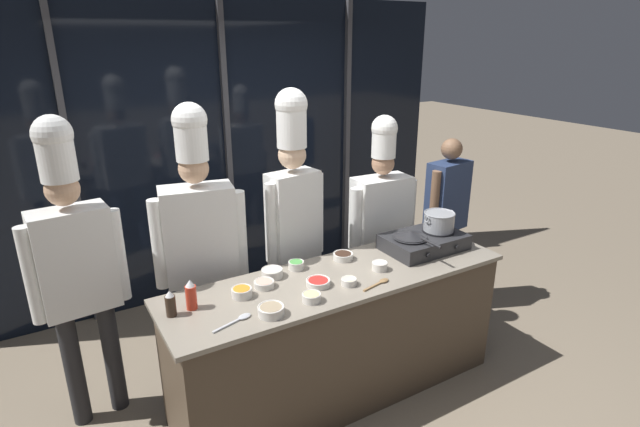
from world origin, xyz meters
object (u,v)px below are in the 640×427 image
(squeeze_bottle_chili, at_px, (191,295))
(prep_bowl_bean_sprouts, at_px, (272,272))
(prep_bowl_mushrooms, at_px, (271,310))
(prep_bowl_shrimp, at_px, (264,283))
(prep_bowl_bell_pepper, at_px, (318,282))
(prep_bowl_noodles, at_px, (349,281))
(chef_pastry, at_px, (381,216))
(prep_bowl_scallions, at_px, (296,265))
(serving_spoon_solid, at_px, (381,282))
(prep_bowl_ginger, at_px, (311,297))
(prep_bowl_onion, at_px, (380,265))
(person_guest, at_px, (447,207))
(stock_pot, at_px, (439,221))
(chef_head, at_px, (75,257))
(squeeze_bottle_soy, at_px, (171,304))
(prep_bowl_carrots, at_px, (242,292))
(chef_sous, at_px, (199,234))
(prep_bowl_soy_glaze, at_px, (343,256))
(serving_spoon_slotted, at_px, (240,319))
(frying_pan, at_px, (411,235))
(chef_line, at_px, (293,205))
(portable_stove, at_px, (424,241))

(squeeze_bottle_chili, distance_m, prep_bowl_bean_sprouts, 0.58)
(prep_bowl_mushrooms, height_order, prep_bowl_shrimp, prep_bowl_mushrooms)
(prep_bowl_bell_pepper, distance_m, prep_bowl_noodles, 0.19)
(chef_pastry, bearing_deg, prep_bowl_shrimp, 22.39)
(prep_bowl_mushrooms, relative_size, prep_bowl_noodles, 1.54)
(prep_bowl_scallions, distance_m, chef_pastry, 0.97)
(prep_bowl_bell_pepper, distance_m, serving_spoon_solid, 0.39)
(prep_bowl_ginger, distance_m, prep_bowl_shrimp, 0.34)
(prep_bowl_onion, xyz_separation_m, chef_pastry, (0.45, 0.59, 0.08))
(prep_bowl_scallions, relative_size, prep_bowl_ginger, 0.94)
(person_guest, bearing_deg, prep_bowl_scallions, 2.62)
(person_guest, bearing_deg, squeeze_bottle_chili, 2.70)
(prep_bowl_mushrooms, relative_size, prep_bowl_bell_pepper, 0.98)
(stock_pot, relative_size, prep_bowl_bean_sprouts, 1.81)
(chef_head, xyz_separation_m, chef_pastry, (2.19, -0.10, -0.12))
(prep_bowl_bean_sprouts, relative_size, chef_pastry, 0.08)
(prep_bowl_ginger, distance_m, chef_pastry, 1.27)
(squeeze_bottle_soy, xyz_separation_m, prep_bowl_bean_sprouts, (0.68, 0.14, -0.04))
(squeeze_bottle_soy, distance_m, prep_bowl_mushrooms, 0.55)
(squeeze_bottle_soy, distance_m, prep_bowl_noodles, 1.07)
(prep_bowl_carrots, bearing_deg, prep_bowl_scallions, 19.74)
(prep_bowl_shrimp, bearing_deg, prep_bowl_bean_sprouts, 44.53)
(chef_head, bearing_deg, squeeze_bottle_soy, 120.58)
(prep_bowl_bean_sprouts, xyz_separation_m, chef_sous, (-0.33, 0.39, 0.20))
(prep_bowl_ginger, xyz_separation_m, prep_bowl_noodles, (0.30, 0.06, -0.00))
(prep_bowl_onion, height_order, person_guest, person_guest)
(prep_bowl_noodles, bearing_deg, squeeze_bottle_soy, 168.89)
(squeeze_bottle_chili, xyz_separation_m, prep_bowl_shrimp, (0.46, 0.02, -0.06))
(stock_pot, height_order, prep_bowl_onion, stock_pot)
(prep_bowl_ginger, bearing_deg, prep_bowl_soy_glaze, 39.26)
(prep_bowl_onion, bearing_deg, prep_bowl_bean_sprouts, 157.11)
(squeeze_bottle_soy, relative_size, serving_spoon_slotted, 0.62)
(prep_bowl_bean_sprouts, height_order, prep_bowl_shrimp, prep_bowl_bean_sprouts)
(squeeze_bottle_soy, height_order, chef_head, chef_head)
(prep_bowl_ginger, height_order, prep_bowl_onion, prep_bowl_onion)
(frying_pan, relative_size, prep_bowl_noodles, 4.39)
(prep_bowl_ginger, distance_m, chef_line, 0.84)
(prep_bowl_shrimp, bearing_deg, prep_bowl_scallions, 22.83)
(stock_pot, distance_m, chef_line, 1.07)
(frying_pan, distance_m, chef_line, 0.86)
(prep_bowl_bell_pepper, bearing_deg, prep_bowl_bean_sprouts, 127.25)
(prep_bowl_noodles, bearing_deg, prep_bowl_bean_sprouts, 136.22)
(prep_bowl_soy_glaze, xyz_separation_m, prep_bowl_noodles, (-0.18, -0.33, -0.00))
(stock_pot, xyz_separation_m, prep_bowl_scallions, (-1.09, 0.18, -0.16))
(prep_bowl_noodles, bearing_deg, chef_head, 152.42)
(serving_spoon_slotted, xyz_separation_m, chef_sous, (0.04, 0.77, 0.22))
(prep_bowl_bean_sprouts, height_order, chef_line, chef_line)
(stock_pot, xyz_separation_m, prep_bowl_shrimp, (-1.38, 0.06, -0.17))
(serving_spoon_solid, distance_m, person_guest, 1.52)
(prep_bowl_bean_sprouts, bearing_deg, portable_stove, -8.05)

